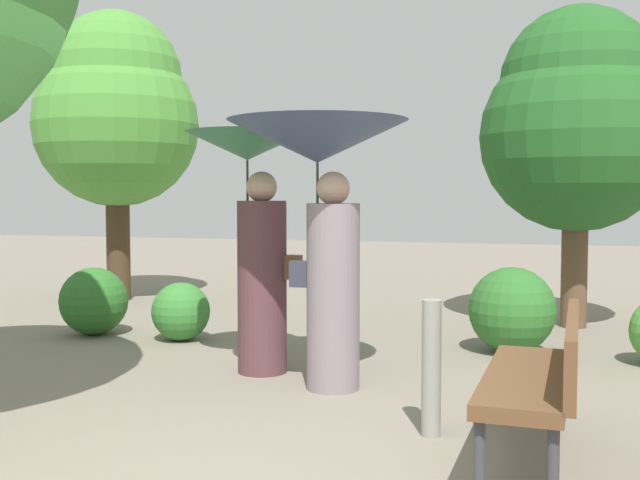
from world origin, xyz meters
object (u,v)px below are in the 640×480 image
at_px(person_left, 255,215).
at_px(path_marker_post, 431,368).
at_px(tree_near_left, 116,110).
at_px(tree_near_right, 577,119).
at_px(park_bench, 542,372).
at_px(person_right, 322,185).

distance_m(person_left, path_marker_post, 2.27).
bearing_deg(tree_near_left, tree_near_right, -4.53).
distance_m(tree_near_left, tree_near_right, 6.12).
relative_size(person_left, park_bench, 1.32).
bearing_deg(tree_near_left, park_bench, -41.49).
distance_m(person_left, person_right, 0.81).
relative_size(person_right, tree_near_left, 0.51).
bearing_deg(park_bench, tree_near_left, -128.80).
xyz_separation_m(park_bench, tree_near_right, (0.34, 4.60, 1.81)).
bearing_deg(tree_near_left, person_left, -45.54).
bearing_deg(path_marker_post, tree_near_left, 136.82).
height_order(person_left, person_right, person_right).
xyz_separation_m(tree_near_left, tree_near_right, (6.09, -0.48, -0.34)).
xyz_separation_m(tree_near_right, path_marker_post, (-1.00, -4.30, -1.90)).
height_order(person_right, tree_near_right, tree_near_right).
height_order(tree_near_right, path_marker_post, tree_near_right).
bearing_deg(person_left, path_marker_post, -131.58).
relative_size(person_left, tree_near_right, 0.56).
bearing_deg(tree_near_right, person_right, -120.17).
xyz_separation_m(person_left, park_bench, (2.31, -1.58, -0.81)).
relative_size(person_right, tree_near_right, 0.58).
bearing_deg(person_right, park_bench, -130.86).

